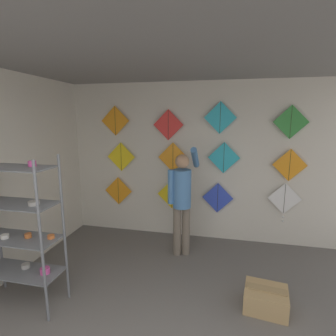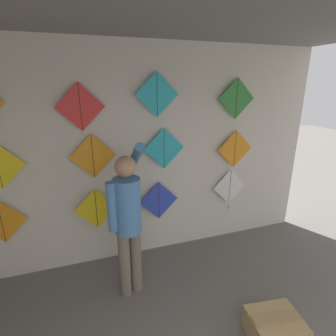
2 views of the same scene
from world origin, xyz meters
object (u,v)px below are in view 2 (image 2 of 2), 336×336
cardboard_box (275,328)px  kite_5 (93,156)px  kite_11 (237,99)px  shopkeeper (128,215)px  kite_3 (230,188)px  kite_0 (2,222)px  kite_6 (164,149)px  kite_1 (96,209)px  kite_10 (157,94)px  kite_2 (159,200)px  kite_9 (80,107)px  kite_7 (235,149)px

cardboard_box → kite_5: 2.59m
kite_11 → shopkeeper: bearing=-158.6°
kite_3 → kite_11: 1.29m
shopkeeper → kite_0: 1.50m
kite_6 → kite_3: bearing=-0.0°
kite_1 → kite_10: 1.61m
cardboard_box → kite_1: 2.32m
kite_3 → kite_6: 1.23m
kite_2 → kite_11: size_ratio=1.00×
kite_6 → kite_9: bearing=180.0°
cardboard_box → kite_1: bearing=130.9°
kite_1 → kite_5: bearing=0.0°
kite_1 → kite_5: (0.02, 0.00, 0.69)m
kite_7 → kite_11: bearing=180.0°
kite_9 → kite_3: bearing=-0.0°
kite_9 → kite_7: bearing=0.0°
shopkeeper → kite_6: size_ratio=3.22×
kite_2 → kite_3: size_ratio=0.80×
kite_5 → kite_9: size_ratio=1.00×
shopkeeper → kite_11: kite_11 is taller
kite_2 → kite_10: 1.40m
kite_5 → kite_2: bearing=0.0°
shopkeeper → kite_9: kite_9 is taller
kite_6 → kite_11: bearing=0.0°
kite_7 → kite_5: bearing=180.0°
kite_9 → kite_11: bearing=0.0°
kite_1 → kite_11: kite_11 is taller
cardboard_box → kite_10: bearing=110.6°
kite_9 → kite_1: bearing=0.0°
kite_2 → kite_9: size_ratio=1.00×
kite_5 → kite_10: size_ratio=1.00×
kite_2 → kite_7: kite_7 is taller
shopkeeper → kite_2: (0.53, 0.64, -0.20)m
kite_2 → kite_11: kite_11 is taller
kite_9 → kite_11: size_ratio=1.00×
kite_3 → kite_2: bearing=180.0°
kite_10 → kite_11: (1.11, 0.00, -0.07)m
kite_11 → kite_10: bearing=180.0°
kite_0 → kite_1: size_ratio=1.00×
kite_6 → kite_11: 1.19m
kite_6 → kite_10: size_ratio=1.00×
kite_3 → kite_10: (-1.11, 0.00, 1.36)m
kite_1 → kite_11: size_ratio=1.00×
shopkeeper → kite_1: (-0.29, 0.64, -0.18)m
kite_1 → kite_10: (0.82, 0.00, 1.38)m
kite_0 → kite_1: kite_0 is taller
kite_10 → kite_6: bearing=0.0°
kite_3 → kite_7: 0.60m
kite_2 → kite_5: (-0.81, 0.00, 0.70)m
cardboard_box → kite_3: size_ratio=0.77×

